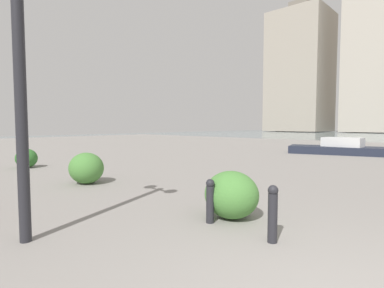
{
  "coord_description": "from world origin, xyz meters",
  "views": [
    {
      "loc": [
        -0.32,
        2.35,
        1.48
      ],
      "look_at": [
        7.84,
        -6.45,
        0.7
      ],
      "focal_mm": 28.17,
      "sensor_mm": 36.0,
      "label": 1
    }
  ],
  "objects": [
    {
      "name": "shrub_wide",
      "position": [
        10.78,
        -1.3,
        0.33
      ],
      "size": [
        0.77,
        0.69,
        0.65
      ],
      "color": "#2D6628",
      "rests_on": "ground"
    },
    {
      "name": "building_slab",
      "position": [
        13.76,
        -66.82,
        17.43
      ],
      "size": [
        10.35,
        12.27,
        34.87
      ],
      "color": "#B2A899",
      "rests_on": "ground"
    },
    {
      "name": "shrub_low",
      "position": [
        2.4,
        -1.5,
        0.37
      ],
      "size": [
        0.88,
        0.79,
        0.75
      ],
      "color": "#477F38",
      "rests_on": "ground"
    },
    {
      "name": "bollard_near",
      "position": [
        1.45,
        -1.05,
        0.38
      ],
      "size": [
        0.13,
        0.13,
        0.73
      ],
      "color": "#232328",
      "rests_on": "ground"
    },
    {
      "name": "boat",
      "position": [
        4.32,
        -13.66,
        0.21
      ],
      "size": [
        5.2,
        2.9,
        0.95
      ],
      "color": "#1E2333",
      "rests_on": "ground"
    },
    {
      "name": "shrub_round",
      "position": [
        6.69,
        -1.33,
        0.39
      ],
      "size": [
        0.91,
        0.82,
        0.78
      ],
      "color": "#477F38",
      "rests_on": "ground"
    },
    {
      "name": "lamppost",
      "position": [
        3.75,
        1.05,
        2.51
      ],
      "size": [
        0.98,
        0.28,
        3.73
      ],
      "color": "#232328",
      "rests_on": "ground"
    },
    {
      "name": "building_annex",
      "position": [
        28.42,
        -64.42,
        13.2
      ],
      "size": [
        11.9,
        11.77,
        28.46
      ],
      "color": "#9E9384",
      "rests_on": "ground"
    },
    {
      "name": "bollard_mid",
      "position": [
        2.51,
        -1.1,
        0.35
      ],
      "size": [
        0.13,
        0.13,
        0.67
      ],
      "color": "#232328",
      "rests_on": "ground"
    }
  ]
}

